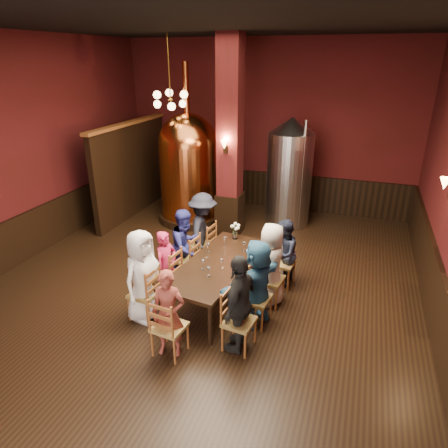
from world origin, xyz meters
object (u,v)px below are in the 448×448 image
(person_1, at_px, (166,265))
(copper_kettle, at_px, (189,167))
(steel_vessel, at_px, (289,173))
(person_0, at_px, (143,276))
(rose_vase, at_px, (235,228))
(person_2, at_px, (186,246))
(dining_table, at_px, (218,265))

(person_1, bearing_deg, copper_kettle, 31.95)
(copper_kettle, bearing_deg, steel_vessel, 13.80)
(person_0, height_order, rose_vase, person_0)
(person_1, xyz_separation_m, person_2, (0.08, 0.66, 0.09))
(person_1, bearing_deg, dining_table, -61.15)
(person_1, xyz_separation_m, rose_vase, (0.86, 1.24, 0.32))
(person_2, distance_m, steel_vessel, 3.77)
(person_1, distance_m, person_2, 0.67)
(person_1, xyz_separation_m, copper_kettle, (-1.13, 3.56, 0.79))
(person_1, distance_m, copper_kettle, 3.81)
(person_2, bearing_deg, dining_table, -100.10)
(dining_table, relative_size, steel_vessel, 0.92)
(person_1, height_order, person_2, person_2)
(person_1, xyz_separation_m, steel_vessel, (1.33, 4.16, 0.71))
(person_0, distance_m, person_1, 0.68)
(person_2, distance_m, copper_kettle, 3.22)
(dining_table, bearing_deg, steel_vessel, 90.20)
(dining_table, relative_size, person_2, 1.71)
(person_0, bearing_deg, person_1, 5.23)
(person_2, height_order, copper_kettle, copper_kettle)
(copper_kettle, bearing_deg, person_1, -72.38)
(dining_table, height_order, person_2, person_2)
(steel_vessel, distance_m, rose_vase, 2.99)
(person_0, distance_m, steel_vessel, 5.06)
(steel_vessel, xyz_separation_m, rose_vase, (-0.47, -2.92, -0.39))
(dining_table, bearing_deg, rose_vase, 98.03)
(dining_table, height_order, person_1, person_1)
(dining_table, relative_size, person_1, 1.95)
(person_0, bearing_deg, steel_vessel, -4.34)
(dining_table, height_order, copper_kettle, copper_kettle)
(person_1, relative_size, copper_kettle, 0.33)
(copper_kettle, height_order, steel_vessel, copper_kettle)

